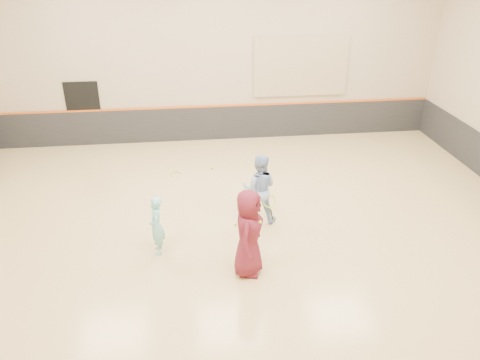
{
  "coord_description": "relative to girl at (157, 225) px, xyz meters",
  "views": [
    {
      "loc": [
        -1.1,
        -9.47,
        6.16
      ],
      "look_at": [
        0.07,
        0.4,
        1.15
      ],
      "focal_mm": 35.0,
      "sensor_mm": 36.0,
      "label": 1
    }
  ],
  "objects": [
    {
      "name": "ball_beside_spare",
      "position": [
        1.47,
        4.13,
        -0.65
      ],
      "size": [
        0.07,
        0.07,
        0.07
      ],
      "primitive_type": "sphere",
      "color": "#B4C62E",
      "rests_on": "floor"
    },
    {
      "name": "ball_in_hand",
      "position": [
        2.11,
        -1.06,
        0.58
      ],
      "size": [
        0.07,
        0.07,
        0.07
      ],
      "primitive_type": "sphere",
      "color": "yellow",
      "rests_on": "young_man"
    },
    {
      "name": "ball_under_racket",
      "position": [
        1.83,
        0.88,
        -0.65
      ],
      "size": [
        0.07,
        0.07,
        0.07
      ],
      "primitive_type": "sphere",
      "color": "gold",
      "rests_on": "floor"
    },
    {
      "name": "spare_racket",
      "position": [
        0.35,
        3.92,
        -0.62
      ],
      "size": [
        0.74,
        0.74,
        0.13
      ],
      "primitive_type": null,
      "color": "#B0CF2D",
      "rests_on": "floor"
    },
    {
      "name": "wainscot_back",
      "position": [
        1.89,
        6.63,
        -0.09
      ],
      "size": [
        14.9,
        0.04,
        1.2
      ],
      "primitive_type": "cube",
      "color": "#232326",
      "rests_on": "floor"
    },
    {
      "name": "acoustic_panel",
      "position": [
        4.69,
        6.61,
        1.81
      ],
      "size": [
        3.2,
        0.08,
        2.0
      ],
      "primitive_type": "cube",
      "color": "tan",
      "rests_on": "wall_back"
    },
    {
      "name": "girl",
      "position": [
        0.0,
        0.0,
        0.0
      ],
      "size": [
        0.35,
        0.51,
        1.38
      ],
      "primitive_type": "imported",
      "rotation": [
        0.0,
        0.0,
        -1.53
      ],
      "color": "#7BD3D5",
      "rests_on": "floor"
    },
    {
      "name": "instructor",
      "position": [
        2.44,
        1.09,
        0.19
      ],
      "size": [
        0.99,
        0.85,
        1.75
      ],
      "primitive_type": "imported",
      "rotation": [
        0.0,
        0.0,
        2.9
      ],
      "color": "#88A3D3",
      "rests_on": "floor"
    },
    {
      "name": "room",
      "position": [
        1.89,
        0.66,
        0.13
      ],
      "size": [
        15.04,
        12.04,
        6.22
      ],
      "color": "tan",
      "rests_on": "ground"
    },
    {
      "name": "doorway",
      "position": [
        -2.61,
        6.64,
        0.41
      ],
      "size": [
        1.1,
        0.05,
        2.2
      ],
      "primitive_type": "cube",
      "color": "black",
      "rests_on": "floor"
    },
    {
      "name": "young_man",
      "position": [
        1.9,
        -0.94,
        0.27
      ],
      "size": [
        0.88,
        1.08,
        1.91
      ],
      "primitive_type": "imported",
      "rotation": [
        0.0,
        0.0,
        1.24
      ],
      "color": "maroon",
      "rests_on": "floor"
    },
    {
      "name": "held_racket",
      "position": [
        2.64,
        0.84,
        -0.03
      ],
      "size": [
        0.39,
        0.39,
        0.66
      ],
      "primitive_type": null,
      "color": "#B1E532",
      "rests_on": "instructor"
    },
    {
      "name": "accent_stripe",
      "position": [
        1.89,
        6.62,
        0.53
      ],
      "size": [
        14.9,
        0.03,
        0.06
      ],
      "primitive_type": "cube",
      "color": "#D85914",
      "rests_on": "wall_back"
    }
  ]
}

